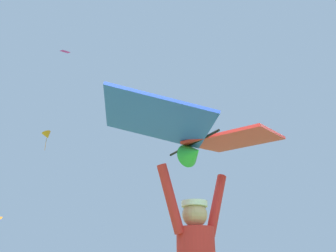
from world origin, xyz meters
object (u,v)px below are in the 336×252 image
Objects in this scene: marker_flag at (198,249)px; distant_kite_magenta_low_left at (65,51)px; distant_kite_blue_overhead_distant at (195,135)px; held_stunt_kite at (198,135)px; distant_kite_orange_mid_left at (47,135)px.

distant_kite_magenta_low_left is at bearing 114.41° from marker_flag.
distant_kite_blue_overhead_distant is at bearing 72.22° from marker_flag.
distant_kite_magenta_low_left is 0.52× the size of marker_flag.
distant_kite_blue_overhead_distant reaches higher than held_stunt_kite.
distant_kite_orange_mid_left is at bearing 101.74° from held_stunt_kite.
distant_kite_blue_overhead_distant is at bearing 17.88° from distant_kite_orange_mid_left.
held_stunt_kite is 37.07m from distant_kite_blue_overhead_distant.
distant_kite_blue_overhead_distant is 1.24× the size of marker_flag.
distant_kite_orange_mid_left is 0.97× the size of marker_flag.
distant_kite_orange_mid_left is (-16.08, -5.19, -3.60)m from distant_kite_blue_overhead_distant.
distant_kite_blue_overhead_distant is 29.48m from marker_flag.
held_stunt_kite is 29.97m from distant_kite_orange_mid_left.
held_stunt_kite is 0.99× the size of marker_flag.
distant_kite_magenta_low_left reaches higher than held_stunt_kite.
distant_kite_orange_mid_left is at bearing -162.12° from distant_kite_blue_overhead_distant.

